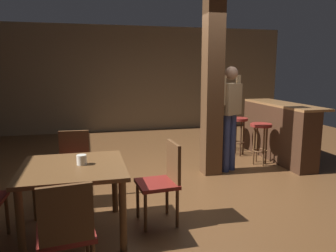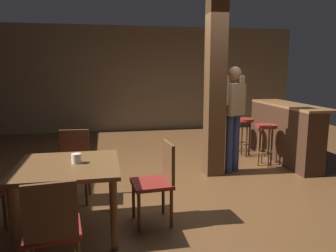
% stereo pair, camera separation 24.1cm
% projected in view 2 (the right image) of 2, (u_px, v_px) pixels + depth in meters
% --- Properties ---
extents(ground_plane, '(10.80, 10.80, 0.00)m').
position_uv_depth(ground_plane, '(197.00, 184.00, 4.85)').
color(ground_plane, brown).
extents(wall_back, '(8.00, 0.10, 2.80)m').
position_uv_depth(wall_back, '(153.00, 79.00, 8.95)').
color(wall_back, '#756047').
rests_on(wall_back, ground_plane).
extents(pillar, '(0.28, 0.28, 2.80)m').
position_uv_depth(pillar, '(215.00, 87.00, 5.08)').
color(pillar, '#4C301C').
rests_on(pillar, ground_plane).
extents(dining_table, '(1.02, 1.02, 0.73)m').
position_uv_depth(dining_table, '(68.00, 175.00, 3.34)').
color(dining_table, brown).
rests_on(dining_table, ground_plane).
extents(chair_south, '(0.47, 0.47, 0.89)m').
position_uv_depth(chair_south, '(52.00, 228.00, 2.46)').
color(chair_south, maroon).
rests_on(chair_south, ground_plane).
extents(chair_north, '(0.44, 0.44, 0.89)m').
position_uv_depth(chair_north, '(74.00, 161.00, 4.22)').
color(chair_north, maroon).
rests_on(chair_north, ground_plane).
extents(chair_east, '(0.45, 0.45, 0.89)m').
position_uv_depth(chair_east, '(158.00, 178.00, 3.58)').
color(chair_east, maroon).
rests_on(chair_east, ground_plane).
extents(napkin_cup, '(0.10, 0.10, 0.10)m').
position_uv_depth(napkin_cup, '(76.00, 158.00, 3.35)').
color(napkin_cup, silver).
rests_on(napkin_cup, dining_table).
extents(standing_person, '(0.45, 0.34, 1.72)m').
position_uv_depth(standing_person, '(234.00, 112.00, 5.26)').
color(standing_person, tan).
rests_on(standing_person, ground_plane).
extents(bar_counter, '(0.56, 1.96, 1.05)m').
position_uv_depth(bar_counter, '(284.00, 132.00, 5.99)').
color(bar_counter, brown).
rests_on(bar_counter, ground_plane).
extents(bar_stool_near, '(0.37, 0.37, 0.73)m').
position_uv_depth(bar_stool_near, '(266.00, 134.00, 5.69)').
color(bar_stool_near, maroon).
rests_on(bar_stool_near, ground_plane).
extents(bar_stool_mid, '(0.35, 0.35, 0.74)m').
position_uv_depth(bar_stool_mid, '(245.00, 128.00, 6.32)').
color(bar_stool_mid, maroon).
rests_on(bar_stool_mid, ground_plane).
extents(bar_stool_far, '(0.36, 0.36, 0.76)m').
position_uv_depth(bar_stool_far, '(232.00, 123.00, 6.72)').
color(bar_stool_far, maroon).
rests_on(bar_stool_far, ground_plane).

